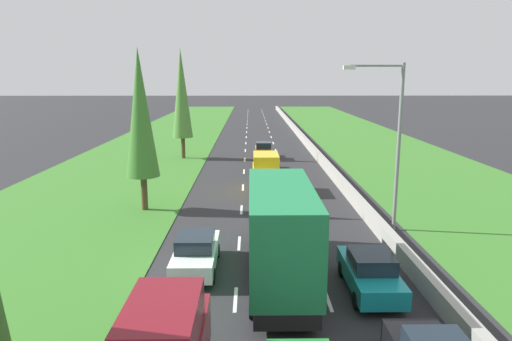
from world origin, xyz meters
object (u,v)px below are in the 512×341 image
at_px(green_box_truck_centre_lane, 279,230).
at_px(street_light_mast, 393,136).
at_px(yellow_van_centre_lane, 266,173).
at_px(green_sedan_centre_lane_fifth, 265,162).
at_px(orange_hatchback_centre_lane, 264,150).
at_px(poplar_tree_second, 140,114).
at_px(poplar_tree_third, 182,94).
at_px(teal_sedan_right_lane, 370,272).
at_px(white_sedan_centre_lane, 268,204).
at_px(white_sedan_left_lane, 196,252).

height_order(green_box_truck_centre_lane, street_light_mast, street_light_mast).
xyz_separation_m(yellow_van_centre_lane, green_sedan_centre_lane_fifth, (0.20, 7.21, -0.59)).
distance_m(yellow_van_centre_lane, orange_hatchback_centre_lane, 13.98).
distance_m(poplar_tree_second, poplar_tree_third, 18.92).
height_order(teal_sedan_right_lane, poplar_tree_third, poplar_tree_third).
height_order(poplar_tree_second, street_light_mast, poplar_tree_second).
distance_m(teal_sedan_right_lane, yellow_van_centre_lane, 16.65).
distance_m(orange_hatchback_centre_lane, poplar_tree_third, 10.11).
relative_size(green_box_truck_centre_lane, poplar_tree_third, 0.85).
relative_size(green_box_truck_centre_lane, white_sedan_centre_lane, 2.09).
bearing_deg(poplar_tree_second, orange_hatchback_centre_lane, 66.83).
relative_size(yellow_van_centre_lane, poplar_tree_second, 0.49).
distance_m(white_sedan_centre_lane, poplar_tree_second, 9.51).
bearing_deg(yellow_van_centre_lane, poplar_tree_third, 119.82).
xyz_separation_m(white_sedan_centre_lane, green_sedan_centre_lane_fifth, (0.28, 13.74, 0.00)).
bearing_deg(green_sedan_centre_lane_fifth, white_sedan_left_lane, -99.82).
bearing_deg(yellow_van_centre_lane, white_sedan_left_lane, -103.91).
distance_m(white_sedan_left_lane, orange_hatchback_centre_lane, 28.33).
bearing_deg(green_sedan_centre_lane_fifth, poplar_tree_second, -123.63).
bearing_deg(white_sedan_centre_lane, white_sedan_left_lane, -114.24).
bearing_deg(street_light_mast, orange_hatchback_centre_lane, 105.09).
relative_size(teal_sedan_right_lane, green_sedan_centre_lane_fifth, 1.00).
height_order(poplar_tree_second, poplar_tree_third, poplar_tree_third).
height_order(orange_hatchback_centre_lane, poplar_tree_second, poplar_tree_second).
bearing_deg(white_sedan_centre_lane, teal_sedan_right_lane, -69.66).
bearing_deg(yellow_van_centre_lane, green_sedan_centre_lane_fifth, 88.45).
height_order(white_sedan_left_lane, yellow_van_centre_lane, yellow_van_centre_lane).
relative_size(green_sedan_centre_lane_fifth, poplar_tree_second, 0.45).
xyz_separation_m(teal_sedan_right_lane, green_sedan_centre_lane_fifth, (-3.33, 23.48, 0.00)).
bearing_deg(poplar_tree_third, teal_sedan_right_lane, -69.08).
bearing_deg(street_light_mast, white_sedan_left_lane, -152.25).
distance_m(white_sedan_left_lane, street_light_mast, 12.03).
relative_size(white_sedan_centre_lane, white_sedan_left_lane, 1.00).
relative_size(teal_sedan_right_lane, poplar_tree_second, 0.45).
xyz_separation_m(teal_sedan_right_lane, poplar_tree_second, (-11.34, 11.43, 5.26)).
xyz_separation_m(yellow_van_centre_lane, street_light_mast, (6.40, -8.91, 3.83)).
xyz_separation_m(white_sedan_left_lane, orange_hatchback_centre_lane, (3.73, 28.09, 0.02)).
height_order(green_box_truck_centre_lane, poplar_tree_second, poplar_tree_second).
xyz_separation_m(green_box_truck_centre_lane, street_light_mast, (6.36, 6.25, 3.05)).
xyz_separation_m(white_sedan_centre_lane, street_light_mast, (6.48, -2.38, 4.42)).
relative_size(white_sedan_centre_lane, yellow_van_centre_lane, 0.92).
height_order(teal_sedan_right_lane, orange_hatchback_centre_lane, orange_hatchback_centre_lane).
xyz_separation_m(orange_hatchback_centre_lane, poplar_tree_second, (-8.05, -18.80, 5.24)).
xyz_separation_m(yellow_van_centre_lane, poplar_tree_second, (-7.81, -4.83, 4.67)).
distance_m(white_sedan_centre_lane, poplar_tree_third, 22.85).
xyz_separation_m(white_sedan_centre_lane, yellow_van_centre_lane, (0.08, 6.53, 0.59)).
height_order(yellow_van_centre_lane, poplar_tree_third, poplar_tree_third).
relative_size(green_sedan_centre_lane_fifth, street_light_mast, 0.50).
bearing_deg(street_light_mast, white_sedan_centre_lane, 159.82).
bearing_deg(white_sedan_left_lane, poplar_tree_third, 99.21).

